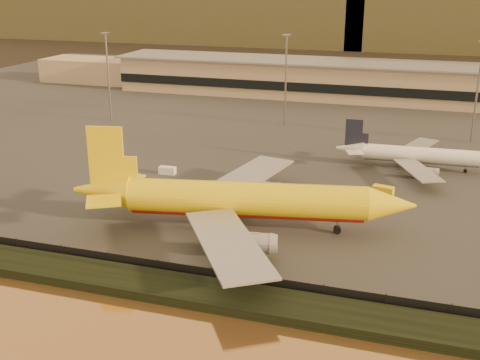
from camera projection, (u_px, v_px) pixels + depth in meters
The scene contains 10 objects.
ground at pixel (227, 244), 96.76m from camera, with size 900.00×900.00×0.00m, color black.
embankment at pixel (186, 291), 81.22m from camera, with size 320.00×7.00×1.40m, color black.
tarmac at pixel (328, 117), 182.28m from camera, with size 320.00×220.00×0.20m, color #2D2D2D.
perimeter_fence at pixel (197, 273), 84.63m from camera, with size 300.00×0.05×2.20m, color black.
terminal_building at pixel (303, 78), 211.97m from camera, with size 202.00×25.00×12.60m.
apron_light_masts at pixel (376, 78), 154.87m from camera, with size 152.20×12.20×25.40m.
dhl_cargo_jet at pixel (240, 200), 100.49m from camera, with size 57.51×55.50×17.25m.
white_narrowbody_jet at pixel (418, 156), 132.44m from camera, with size 36.11×35.25×10.38m.
gse_vehicle_yellow at pixel (383, 191), 117.40m from camera, with size 4.05×1.82×1.82m, color yellow.
gse_vehicle_white at pixel (167, 170), 129.81m from camera, with size 3.58×1.61×1.61m, color white.
Camera 1 is at (28.86, -83.28, 41.30)m, focal length 45.00 mm.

